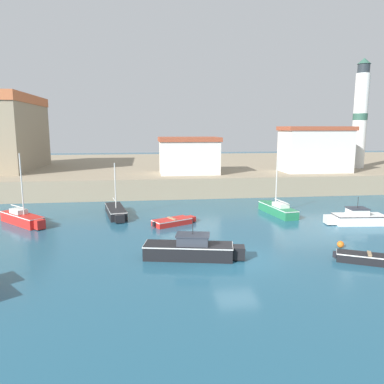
# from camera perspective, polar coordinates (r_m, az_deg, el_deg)

# --- Properties ---
(ground_plane) EXTENTS (200.00, 200.00, 0.00)m
(ground_plane) POSITION_cam_1_polar(r_m,az_deg,el_deg) (22.82, 6.86, -10.21)
(ground_plane) COLOR #235670
(quay_seawall) EXTENTS (120.00, 40.00, 2.28)m
(quay_seawall) POSITION_cam_1_polar(r_m,az_deg,el_deg) (60.68, -2.14, 3.46)
(quay_seawall) COLOR gray
(quay_seawall) RESTS_ON ground
(motorboat_white_1) EXTENTS (4.95, 2.09, 2.25)m
(motorboat_white_1) POSITION_cam_1_polar(r_m,az_deg,el_deg) (33.46, 23.83, -3.63)
(motorboat_white_1) COLOR white
(motorboat_white_1) RESTS_ON ground
(sailboat_green_2) EXTENTS (2.10, 5.81, 4.99)m
(sailboat_green_2) POSITION_cam_1_polar(r_m,az_deg,el_deg) (34.96, 12.84, -2.53)
(sailboat_green_2) COLOR #237A4C
(sailboat_green_2) RESTS_ON ground
(motorboat_black_3) EXTENTS (6.16, 2.67, 2.39)m
(motorboat_black_3) POSITION_cam_1_polar(r_m,az_deg,el_deg) (22.76, -0.10, -8.69)
(motorboat_black_3) COLOR black
(motorboat_black_3) RESTS_ON ground
(sailboat_red_4) EXTENTS (4.52, 4.66, 5.80)m
(sailboat_red_4) POSITION_cam_1_polar(r_m,az_deg,el_deg) (33.53, -24.41, -3.64)
(sailboat_red_4) COLOR red
(sailboat_red_4) RESTS_ON ground
(dinghy_black_5) EXTENTS (3.92, 2.55, 0.62)m
(dinghy_black_5) POSITION_cam_1_polar(r_m,az_deg,el_deg) (24.32, 25.59, -9.12)
(dinghy_black_5) COLOR black
(dinghy_black_5) RESTS_ON ground
(sailboat_black_6) EXTENTS (2.33, 5.71, 4.78)m
(sailboat_black_6) POSITION_cam_1_polar(r_m,az_deg,el_deg) (34.08, -11.53, -2.89)
(sailboat_black_6) COLOR black
(sailboat_black_6) RESTS_ON ground
(dinghy_red_7) EXTENTS (3.78, 2.68, 0.57)m
(dinghy_red_7) POSITION_cam_1_polar(r_m,az_deg,el_deg) (30.52, -2.88, -4.48)
(dinghy_red_7) COLOR red
(dinghy_red_7) RESTS_ON ground
(mooring_buoy) EXTENTS (0.45, 0.45, 0.45)m
(mooring_buoy) POSITION_cam_1_polar(r_m,az_deg,el_deg) (26.63, 21.70, -7.42)
(mooring_buoy) COLOR orange
(mooring_buoy) RESTS_ON ground
(lighthouse) EXTENTS (1.89, 1.89, 14.69)m
(lighthouse) POSITION_cam_1_polar(r_m,az_deg,el_deg) (56.89, 24.26, 10.58)
(lighthouse) COLOR silver
(lighthouse) RESTS_ON quay_seawall
(harbor_shed_near_wharf) EXTENTS (8.59, 4.91, 5.68)m
(harbor_shed_near_wharf) POSITION_cam_1_polar(r_m,az_deg,el_deg) (49.86, 18.23, 6.24)
(harbor_shed_near_wharf) COLOR silver
(harbor_shed_near_wharf) RESTS_ON quay_seawall
(harbor_shed_mid_row) EXTENTS (7.29, 5.27, 4.39)m
(harbor_shed_mid_row) POSITION_cam_1_polar(r_m,az_deg,el_deg) (45.62, -0.49, 5.63)
(harbor_shed_mid_row) COLOR silver
(harbor_shed_mid_row) RESTS_ON quay_seawall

